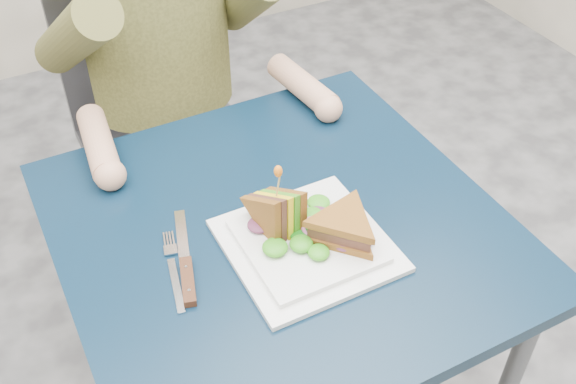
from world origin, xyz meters
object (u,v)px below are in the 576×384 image
chair (157,106)px  fork (174,272)px  sandwich_upright (279,214)px  table (281,255)px  sandwich_flat (344,227)px  knife (187,273)px  plate (307,244)px

chair → fork: size_ratio=5.23×
fork → sandwich_upright: bearing=-1.1°
table → chair: 0.73m
table → sandwich_flat: size_ratio=3.79×
table → fork: bearing=-173.6°
sandwich_flat → knife: bearing=166.7°
table → chair: (0.00, 0.72, -0.11)m
table → knife: knife is taller
fork → chair: bearing=74.6°
fork → knife: (0.02, -0.01, 0.00)m
sandwich_flat → chair: bearing=94.8°
table → sandwich_flat: (0.07, -0.10, 0.12)m
chair → plate: chair is taller
chair → sandwich_upright: 0.79m
chair → sandwich_flat: size_ratio=4.70×
sandwich_flat → sandwich_upright: (-0.09, 0.07, 0.01)m
table → sandwich_upright: sandwich_upright is taller
sandwich_upright → fork: (-0.19, 0.00, -0.05)m
knife → fork: bearing=143.0°
plate → knife: bearing=170.0°
table → plate: size_ratio=2.88×
sandwich_upright → knife: 0.18m
plate → fork: size_ratio=1.46×
plate → sandwich_upright: bearing=123.8°
table → plate: bearing=-79.2°
chair → knife: size_ratio=4.27×
fork → plate: bearing=-12.5°
sandwich_flat → fork: 0.29m
table → knife: (-0.19, -0.04, 0.09)m
chair → sandwich_upright: (-0.02, -0.75, 0.24)m
plate → sandwich_flat: sandwich_flat is taller
plate → sandwich_flat: (0.05, -0.02, 0.04)m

